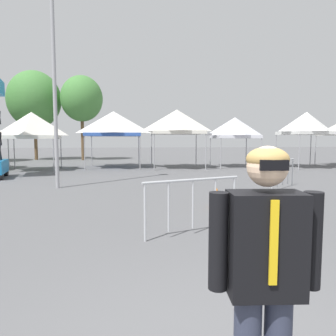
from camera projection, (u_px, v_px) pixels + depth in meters
name	position (u px, v px, depth m)	size (l,w,h in m)	color
canopy_tent_far_left	(32.00, 125.00, 18.53)	(3.05, 3.05, 3.41)	#9E9EA3
canopy_tent_center	(114.00, 124.00, 20.55)	(3.57, 3.57, 3.63)	#9E9EA3
canopy_tent_behind_right	(177.00, 122.00, 20.19)	(3.39, 3.39, 3.71)	#9E9EA3
canopy_tent_far_right	(235.00, 128.00, 20.88)	(2.80, 2.80, 3.26)	#9E9EA3
canopy_tent_behind_left	(306.00, 123.00, 20.33)	(2.92, 2.92, 3.57)	#9E9EA3
person_foreground	(264.00, 276.00, 1.83)	(0.65, 0.29, 1.78)	#33384C
light_pole_near_lift	(53.00, 34.00, 11.43)	(0.36, 0.36, 10.07)	#9E9EA3
tree_behind_tents_center	(34.00, 100.00, 28.09)	(4.60, 4.60, 7.86)	brown
tree_behind_tents_left	(82.00, 99.00, 27.70)	(3.61, 3.61, 7.36)	brown
crowd_barrier_mid_lot	(193.00, 195.00, 6.06)	(2.00, 0.74, 1.08)	#B7BABF
crowd_barrier_by_lift	(283.00, 168.00, 11.77)	(1.61, 1.42, 1.08)	#B7BABF
traffic_cone_lot_center	(217.00, 197.00, 8.49)	(0.32, 0.32, 0.54)	orange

